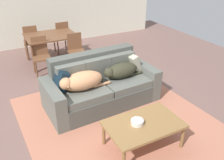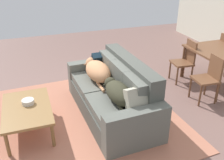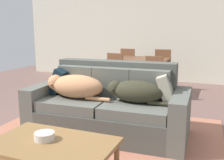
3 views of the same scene
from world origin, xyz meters
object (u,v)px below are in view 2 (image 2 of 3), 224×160
(dining_table, at_px, (220,54))
(dining_chair_near_right, at_px, (209,77))
(dining_chair_near_left, at_px, (185,60))
(throw_pillow_by_left_arm, at_px, (102,62))
(throw_pillow_by_right_arm, at_px, (139,100))
(bowl_on_coffee_table, at_px, (28,102))
(coffee_table, at_px, (27,110))
(dog_on_right_cushion, at_px, (118,92))
(dog_on_left_cushion, at_px, (97,70))
(couch, at_px, (114,95))

(dining_table, bearing_deg, dining_chair_near_right, -52.72)
(dining_chair_near_left, height_order, dining_chair_near_right, dining_chair_near_left)
(throw_pillow_by_left_arm, relative_size, throw_pillow_by_right_arm, 1.02)
(dining_table, bearing_deg, bowl_on_coffee_table, -86.50)
(coffee_table, bearing_deg, dog_on_right_cushion, 75.02)
(dining_table, relative_size, dining_chair_near_right, 1.44)
(dog_on_left_cushion, xyz_separation_m, dining_table, (0.15, 2.55, 0.04))
(coffee_table, relative_size, dining_chair_near_left, 1.23)
(dog_on_left_cushion, bearing_deg, dining_chair_near_left, 94.52)
(dog_on_right_cushion, height_order, bowl_on_coffee_table, dog_on_right_cushion)
(coffee_table, relative_size, bowl_on_coffee_table, 5.93)
(throw_pillow_by_left_arm, height_order, dining_chair_near_left, dining_chair_near_left)
(bowl_on_coffee_table, bearing_deg, dining_table, 93.50)
(dining_chair_near_left, bearing_deg, couch, -64.25)
(throw_pillow_by_right_arm, relative_size, coffee_table, 0.34)
(dining_chair_near_left, bearing_deg, dog_on_left_cushion, -77.45)
(couch, bearing_deg, bowl_on_coffee_table, -95.18)
(couch, distance_m, dining_chair_near_right, 1.80)
(coffee_table, xyz_separation_m, dining_chair_near_right, (0.13, 3.20, 0.11))
(throw_pillow_by_left_arm, bearing_deg, dog_on_left_cushion, -29.12)
(couch, distance_m, throw_pillow_by_left_arm, 0.82)
(coffee_table, xyz_separation_m, dining_chair_near_left, (-0.73, 3.28, 0.10))
(bowl_on_coffee_table, distance_m, dining_chair_near_left, 3.31)
(bowl_on_coffee_table, xyz_separation_m, dining_chair_near_right, (0.23, 3.17, 0.03))
(dog_on_right_cushion, relative_size, throw_pillow_by_left_arm, 2.20)
(dog_on_left_cushion, bearing_deg, dining_chair_near_right, 70.13)
(throw_pillow_by_left_arm, relative_size, bowl_on_coffee_table, 2.05)
(coffee_table, bearing_deg, dog_on_left_cushion, 110.59)
(coffee_table, relative_size, dining_table, 0.88)
(dog_on_left_cushion, height_order, throw_pillow_by_right_arm, throw_pillow_by_right_arm)
(dining_chair_near_right, bearing_deg, dog_on_right_cushion, -78.96)
(couch, bearing_deg, coffee_table, -91.29)
(couch, xyz_separation_m, coffee_table, (0.03, -1.42, 0.03))
(couch, distance_m, throw_pillow_by_right_arm, 0.82)
(throw_pillow_by_right_arm, height_order, dining_chair_near_right, dining_chair_near_right)
(dining_table, distance_m, dining_chair_near_left, 0.69)
(throw_pillow_by_right_arm, height_order, bowl_on_coffee_table, throw_pillow_by_right_arm)
(dining_table, bearing_deg, dog_on_left_cushion, -93.26)
(dining_chair_near_left, bearing_deg, dog_on_right_cushion, -55.53)
(couch, relative_size, dining_table, 1.72)
(dog_on_left_cushion, bearing_deg, throw_pillow_by_right_arm, 9.25)
(throw_pillow_by_left_arm, height_order, dining_table, throw_pillow_by_left_arm)
(dog_on_right_cushion, bearing_deg, dining_chair_near_right, 94.20)
(dog_on_right_cushion, height_order, throw_pillow_by_right_arm, throw_pillow_by_right_arm)
(dog_on_right_cushion, height_order, dining_chair_near_right, dining_chair_near_right)
(dog_on_left_cushion, relative_size, coffee_table, 0.84)
(couch, relative_size, dog_on_left_cushion, 2.33)
(couch, bearing_deg, dining_table, 94.30)
(dog_on_left_cushion, relative_size, dining_chair_near_left, 1.03)
(throw_pillow_by_right_arm, bearing_deg, throw_pillow_by_left_arm, -177.33)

